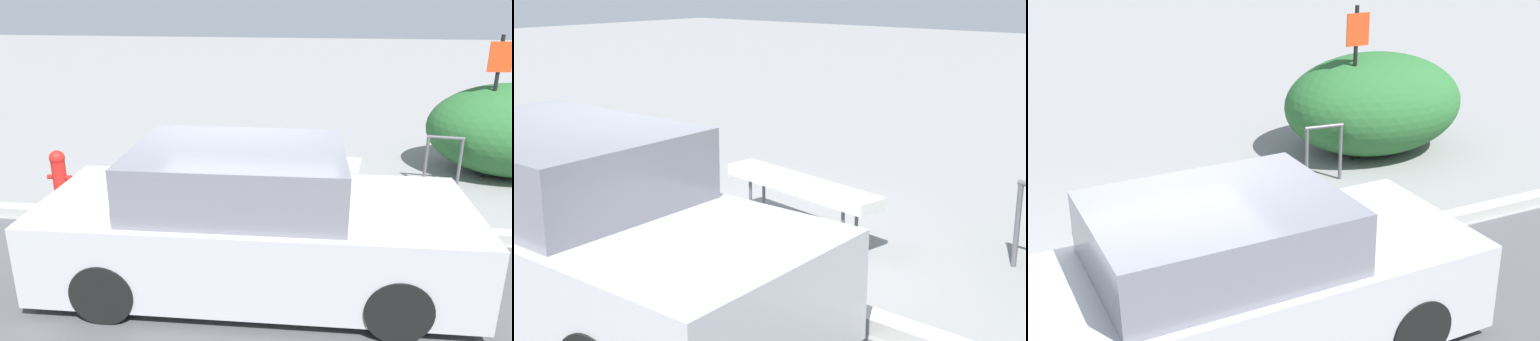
{
  "view_description": "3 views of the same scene",
  "coord_description": "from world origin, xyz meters",
  "views": [
    {
      "loc": [
        0.93,
        -5.83,
        2.88
      ],
      "look_at": [
        0.15,
        0.28,
        0.69
      ],
      "focal_mm": 35.0,
      "sensor_mm": 36.0,
      "label": 1
    },
    {
      "loc": [
        4.85,
        -4.23,
        2.57
      ],
      "look_at": [
        0.47,
        0.98,
        0.72
      ],
      "focal_mm": 50.0,
      "sensor_mm": 36.0,
      "label": 2
    },
    {
      "loc": [
        -1.6,
        -6.2,
        3.85
      ],
      "look_at": [
        1.69,
        0.63,
        0.81
      ],
      "focal_mm": 50.0,
      "sensor_mm": 36.0,
      "label": 3
    }
  ],
  "objects": [
    {
      "name": "parked_car_near",
      "position": [
        0.31,
        -1.27,
        0.67
      ],
      "size": [
        4.31,
        1.86,
        1.48
      ],
      "rotation": [
        0.0,
        0.0,
        0.03
      ],
      "color": "black",
      "rests_on": "ground_plane"
    },
    {
      "name": "bench",
      "position": [
        0.6,
        1.31,
        0.51
      ],
      "size": [
        2.01,
        0.65,
        0.58
      ],
      "rotation": [
        0.0,
        0.0,
        -0.16
      ],
      "color": "#515156",
      "rests_on": "ground_plane"
    },
    {
      "name": "curb",
      "position": [
        0.0,
        0.0,
        0.07
      ],
      "size": [
        60.0,
        0.2,
        0.13
      ],
      "color": "#A8A8A3",
      "rests_on": "ground_plane"
    },
    {
      "name": "ground_plane",
      "position": [
        0.0,
        0.0,
        0.0
      ],
      "size": [
        60.0,
        60.0,
        0.0
      ],
      "primitive_type": "plane",
      "color": "gray"
    },
    {
      "name": "fire_hydrant",
      "position": [
        -2.77,
        0.57,
        0.41
      ],
      "size": [
        0.36,
        0.22,
        0.77
      ],
      "color": "red",
      "rests_on": "ground_plane"
    }
  ]
}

